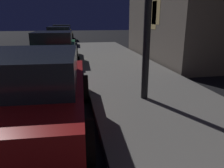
% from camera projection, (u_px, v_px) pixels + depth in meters
% --- Properties ---
extents(car_red, '(2.27, 4.11, 1.43)m').
position_uv_depth(car_red, '(31.00, 92.00, 3.96)').
color(car_red, maroon).
rests_on(car_red, ground).
extents(car_green, '(2.23, 4.14, 1.43)m').
position_uv_depth(car_green, '(54.00, 48.00, 10.02)').
color(car_green, '#19592D').
rests_on(car_green, ground).
extents(car_black, '(2.09, 4.54, 1.43)m').
position_uv_depth(car_black, '(60.00, 37.00, 16.29)').
color(car_black, black).
rests_on(car_black, ground).
extents(car_yellow_cab, '(2.16, 4.49, 1.43)m').
position_uv_depth(car_yellow_cab, '(62.00, 32.00, 21.62)').
color(car_yellow_cab, gold).
rests_on(car_yellow_cab, ground).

